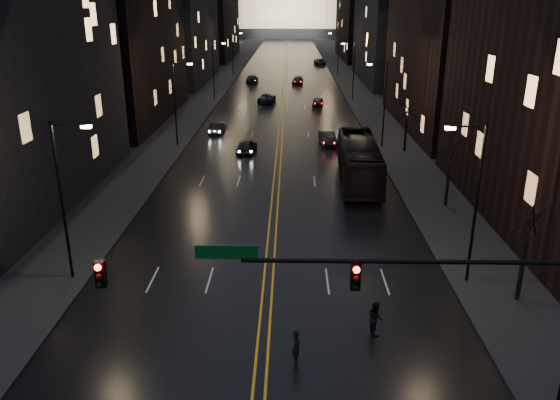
# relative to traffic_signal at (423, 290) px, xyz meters

# --- Properties ---
(road) EXTENTS (20.00, 320.00, 0.02)m
(road) POSITION_rel_traffic_signal_xyz_m (-5.91, 130.00, -5.09)
(road) COLOR black
(road) RESTS_ON ground
(sidewalk_left) EXTENTS (8.00, 320.00, 0.16)m
(sidewalk_left) POSITION_rel_traffic_signal_xyz_m (-19.91, 130.00, -5.02)
(sidewalk_left) COLOR black
(sidewalk_left) RESTS_ON ground
(sidewalk_right) EXTENTS (8.00, 320.00, 0.16)m
(sidewalk_right) POSITION_rel_traffic_signal_xyz_m (8.09, 130.00, -5.02)
(sidewalk_right) COLOR black
(sidewalk_right) RESTS_ON ground
(center_line) EXTENTS (0.62, 320.00, 0.01)m
(center_line) POSITION_rel_traffic_signal_xyz_m (-5.91, 130.00, -5.08)
(center_line) COLOR orange
(center_line) RESTS_ON road
(building_left_mid) EXTENTS (12.00, 30.00, 28.00)m
(building_left_mid) POSITION_rel_traffic_signal_xyz_m (-26.91, 54.00, 8.90)
(building_left_mid) COLOR black
(building_left_mid) RESTS_ON ground
(building_left_far) EXTENTS (12.00, 34.00, 20.00)m
(building_left_far) POSITION_rel_traffic_signal_xyz_m (-26.91, 92.00, 4.90)
(building_left_far) COLOR black
(building_left_far) RESTS_ON ground
(building_left_dist) EXTENTS (12.00, 40.00, 24.00)m
(building_left_dist) POSITION_rel_traffic_signal_xyz_m (-26.91, 140.00, 6.90)
(building_left_dist) COLOR black
(building_left_dist) RESTS_ON ground
(building_right_mid) EXTENTS (12.00, 34.00, 26.00)m
(building_right_mid) POSITION_rel_traffic_signal_xyz_m (15.09, 92.00, 7.90)
(building_right_mid) COLOR black
(building_right_mid) RESTS_ON ground
(building_right_dist) EXTENTS (12.00, 40.00, 22.00)m
(building_right_dist) POSITION_rel_traffic_signal_xyz_m (15.09, 140.00, 5.90)
(building_right_dist) COLOR black
(building_right_dist) RESTS_ON ground
(traffic_signal) EXTENTS (17.29, 0.45, 7.00)m
(traffic_signal) POSITION_rel_traffic_signal_xyz_m (0.00, 0.00, 0.00)
(traffic_signal) COLOR black
(traffic_signal) RESTS_ON ground
(streetlamp_right_near) EXTENTS (2.13, 0.25, 9.00)m
(streetlamp_right_near) POSITION_rel_traffic_signal_xyz_m (4.91, 10.00, -0.02)
(streetlamp_right_near) COLOR black
(streetlamp_right_near) RESTS_ON ground
(streetlamp_left_near) EXTENTS (2.13, 0.25, 9.00)m
(streetlamp_left_near) POSITION_rel_traffic_signal_xyz_m (-16.72, 10.00, -0.02)
(streetlamp_left_near) COLOR black
(streetlamp_left_near) RESTS_ON ground
(streetlamp_right_mid) EXTENTS (2.13, 0.25, 9.00)m
(streetlamp_right_mid) POSITION_rel_traffic_signal_xyz_m (4.91, 40.00, -0.02)
(streetlamp_right_mid) COLOR black
(streetlamp_right_mid) RESTS_ON ground
(streetlamp_left_mid) EXTENTS (2.13, 0.25, 9.00)m
(streetlamp_left_mid) POSITION_rel_traffic_signal_xyz_m (-16.72, 40.00, -0.02)
(streetlamp_left_mid) COLOR black
(streetlamp_left_mid) RESTS_ON ground
(streetlamp_right_far) EXTENTS (2.13, 0.25, 9.00)m
(streetlamp_right_far) POSITION_rel_traffic_signal_xyz_m (4.91, 70.00, -0.02)
(streetlamp_right_far) COLOR black
(streetlamp_right_far) RESTS_ON ground
(streetlamp_left_far) EXTENTS (2.13, 0.25, 9.00)m
(streetlamp_left_far) POSITION_rel_traffic_signal_xyz_m (-16.72, 70.00, -0.02)
(streetlamp_left_far) COLOR black
(streetlamp_left_far) RESTS_ON ground
(streetlamp_right_dist) EXTENTS (2.13, 0.25, 9.00)m
(streetlamp_right_dist) POSITION_rel_traffic_signal_xyz_m (4.91, 100.00, -0.02)
(streetlamp_right_dist) COLOR black
(streetlamp_right_dist) RESTS_ON ground
(streetlamp_left_dist) EXTENTS (2.13, 0.25, 9.00)m
(streetlamp_left_dist) POSITION_rel_traffic_signal_xyz_m (-16.72, 100.00, -0.02)
(streetlamp_left_dist) COLOR black
(streetlamp_left_dist) RESTS_ON ground
(tree_right_near) EXTENTS (2.40, 2.40, 6.65)m
(tree_right_near) POSITION_rel_traffic_signal_xyz_m (7.09, 8.00, -0.58)
(tree_right_near) COLOR black
(tree_right_near) RESTS_ON ground
(tree_right_mid) EXTENTS (2.40, 2.40, 6.65)m
(tree_right_mid) POSITION_rel_traffic_signal_xyz_m (7.09, 22.00, -0.58)
(tree_right_mid) COLOR black
(tree_right_mid) RESTS_ON ground
(tree_right_far) EXTENTS (2.40, 2.40, 6.65)m
(tree_right_far) POSITION_rel_traffic_signal_xyz_m (7.09, 38.00, -0.58)
(tree_right_far) COLOR black
(tree_right_far) RESTS_ON ground
(bus) EXTENTS (3.59, 13.29, 3.67)m
(bus) POSITION_rel_traffic_signal_xyz_m (1.20, 28.33, -3.27)
(bus) COLOR black
(bus) RESTS_ON ground
(oncoming_car_a) EXTENTS (2.19, 4.38, 1.43)m
(oncoming_car_a) POSITION_rel_traffic_signal_xyz_m (-9.23, 37.56, -4.39)
(oncoming_car_a) COLOR black
(oncoming_car_a) RESTS_ON ground
(oncoming_car_b) EXTENTS (1.57, 4.13, 1.34)m
(oncoming_car_b) POSITION_rel_traffic_signal_xyz_m (-13.46, 46.40, -4.43)
(oncoming_car_b) COLOR black
(oncoming_car_b) RESTS_ON ground
(oncoming_car_c) EXTENTS (2.83, 5.19, 1.38)m
(oncoming_car_c) POSITION_rel_traffic_signal_xyz_m (-8.41, 67.81, -4.41)
(oncoming_car_c) COLOR black
(oncoming_car_c) RESTS_ON ground
(oncoming_car_d) EXTENTS (2.30, 5.07, 1.44)m
(oncoming_car_d) POSITION_rel_traffic_signal_xyz_m (-12.26, 90.31, -4.38)
(oncoming_car_d) COLOR black
(oncoming_car_d) RESTS_ON ground
(receding_car_a) EXTENTS (1.94, 4.52, 1.45)m
(receding_car_a) POSITION_rel_traffic_signal_xyz_m (-0.65, 41.08, -4.38)
(receding_car_a) COLOR black
(receding_car_a) RESTS_ON ground
(receding_car_b) EXTENTS (1.97, 4.05, 1.33)m
(receding_car_b) POSITION_rel_traffic_signal_xyz_m (-0.64, 64.86, -4.44)
(receding_car_b) COLOR black
(receding_car_b) RESTS_ON ground
(receding_car_c) EXTENTS (2.37, 4.79, 1.34)m
(receding_car_c) POSITION_rel_traffic_signal_xyz_m (-3.41, 88.39, -4.43)
(receding_car_c) COLOR black
(receding_car_c) RESTS_ON ground
(receding_car_d) EXTENTS (3.05, 5.59, 1.49)m
(receding_car_d) POSITION_rel_traffic_signal_xyz_m (2.53, 122.83, -4.36)
(receding_car_d) COLOR black
(receding_car_d) RESTS_ON ground
(pedestrian_a) EXTENTS (0.39, 0.58, 1.58)m
(pedestrian_a) POSITION_rel_traffic_signal_xyz_m (-4.40, 2.73, -4.31)
(pedestrian_a) COLOR black
(pedestrian_a) RESTS_ON ground
(pedestrian_b) EXTENTS (0.62, 0.88, 1.64)m
(pedestrian_b) POSITION_rel_traffic_signal_xyz_m (-0.70, 5.00, -4.28)
(pedestrian_b) COLOR black
(pedestrian_b) RESTS_ON ground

